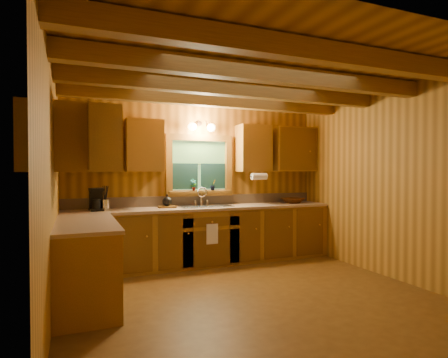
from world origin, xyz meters
TOP-DOWN VIEW (x-y plane):
  - room at (0.00, 0.00)m, footprint 4.20×4.20m
  - ceiling_beams at (0.00, 0.00)m, footprint 4.20×2.54m
  - base_cabinets at (-0.49, 1.28)m, footprint 4.20×2.22m
  - countertop at (-0.48, 1.29)m, footprint 4.20×2.24m
  - backsplash at (0.00, 1.89)m, footprint 4.20×0.02m
  - dishwasher_panel at (-1.47, 0.68)m, footprint 0.02×0.60m
  - upper_cabinets at (-0.56, 1.42)m, footprint 4.19×1.77m
  - window at (0.00, 1.87)m, footprint 1.12×0.08m
  - window_sill at (0.00, 1.82)m, footprint 1.06×0.14m
  - wall_sconce at (0.00, 1.75)m, footprint 0.45×0.21m
  - paper_towel_roll at (0.92, 1.53)m, footprint 0.27×0.11m
  - dish_towel at (0.00, 1.26)m, footprint 0.18×0.01m
  - sink at (0.00, 1.60)m, footprint 0.82×0.48m
  - coffee_maker at (-1.62, 1.62)m, footprint 0.18×0.23m
  - utensil_crock at (-1.50, 1.63)m, footprint 0.12×0.12m
  - cutting_board at (-0.59, 1.66)m, footprint 0.28×0.21m
  - teakettle at (-0.59, 1.66)m, footprint 0.14×0.14m
  - wicker_basket at (1.62, 1.61)m, footprint 0.40×0.40m
  - potted_plant_left at (-0.12, 1.82)m, footprint 0.11×0.08m
  - potted_plant_right at (0.21, 1.80)m, footprint 0.12×0.11m

SIDE VIEW (x-z plane):
  - base_cabinets at x=-0.49m, z-range 0.00..0.86m
  - dishwasher_panel at x=-1.47m, z-range 0.03..0.83m
  - dish_towel at x=0.00m, z-range 0.37..0.67m
  - sink at x=0.00m, z-range 0.64..1.07m
  - countertop at x=-0.48m, z-range 0.86..0.90m
  - cutting_board at x=-0.59m, z-range 0.90..0.92m
  - wicker_basket at x=1.62m, z-range 0.90..0.99m
  - backsplash at x=0.00m, z-range 0.90..1.06m
  - utensil_crock at x=-1.50m, z-range 0.81..1.16m
  - teakettle at x=-0.59m, z-range 0.91..1.09m
  - coffee_maker at x=-1.62m, z-range 0.90..1.22m
  - window_sill at x=0.00m, z-range 1.10..1.14m
  - potted_plant_right at x=0.21m, z-range 1.14..1.32m
  - potted_plant_left at x=-0.12m, z-range 1.14..1.34m
  - room at x=0.00m, z-range -0.80..3.40m
  - paper_towel_roll at x=0.92m, z-range 1.31..1.42m
  - window at x=0.00m, z-range 1.03..2.03m
  - upper_cabinets at x=-0.56m, z-range 1.45..2.23m
  - wall_sconce at x=0.00m, z-range 2.08..2.25m
  - ceiling_beams at x=0.00m, z-range 2.40..2.58m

